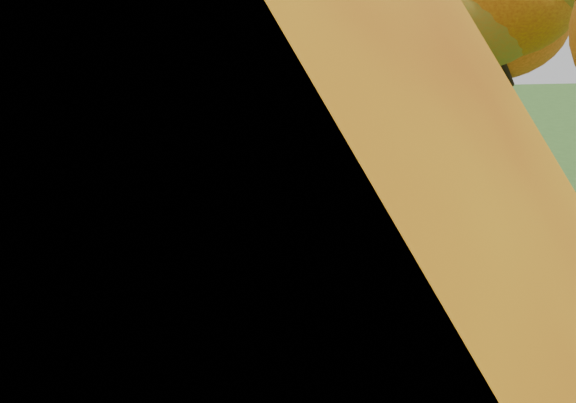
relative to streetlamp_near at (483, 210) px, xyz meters
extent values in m
cube|color=black|center=(-3.95, 17.00, -4.69)|extent=(6.50, 90.00, 0.04)
cube|color=silver|center=(-3.95, 17.00, -4.67)|extent=(0.12, 90.00, 0.01)
cube|color=#80450B|center=(-12.95, 17.00, -4.70)|extent=(12.00, 90.00, 0.02)
cube|color=orange|center=(-7.00, 17.00, -4.67)|extent=(0.90, 90.00, 0.01)
cylinder|color=black|center=(-10.85, -2.50, -0.43)|extent=(0.60, 0.60, 8.58)
ellipsoid|color=orange|center=(-10.85, -2.50, 4.93)|extent=(9.20, 9.20, 7.18)
cylinder|color=black|center=(-11.45, 8.50, -0.14)|extent=(0.60, 0.60, 9.15)
cylinder|color=black|center=(-10.85, 18.50, -0.71)|extent=(0.60, 0.60, 8.00)
ellipsoid|color=orange|center=(-10.85, 18.50, 4.29)|extent=(9.20, 9.20, 7.18)
cylinder|color=black|center=(-11.45, 30.50, -0.43)|extent=(0.60, 0.60, 8.58)
ellipsoid|color=orange|center=(-11.45, 30.50, 4.93)|extent=(8.00, 8.00, 6.24)
cylinder|color=black|center=(-10.85, 41.50, -0.14)|extent=(0.60, 0.60, 9.15)
ellipsoid|color=orange|center=(-10.85, 41.50, 5.58)|extent=(9.20, 9.20, 7.18)
cylinder|color=black|center=(-11.45, 51.50, -0.71)|extent=(0.60, 0.60, 8.00)
ellipsoid|color=orange|center=(-11.45, 51.50, 4.29)|extent=(8.00, 8.00, 6.24)
cylinder|color=black|center=(3.55, 7.50, -0.11)|extent=(0.60, 0.60, 9.22)
cylinder|color=black|center=(2.95, 19.50, -0.62)|extent=(0.60, 0.60, 8.19)
ellipsoid|color=#BA7A0D|center=(2.95, 19.50, 4.50)|extent=(9.20, 9.20, 7.18)
cylinder|color=black|center=(3.55, 29.50, -0.36)|extent=(0.60, 0.60, 8.70)
ellipsoid|color=#BA7A0D|center=(3.55, 29.50, 5.08)|extent=(8.20, 8.20, 6.40)
cylinder|color=black|center=(2.95, 40.50, -0.11)|extent=(0.60, 0.60, 9.22)
ellipsoid|color=#BA7A0D|center=(2.95, 40.50, 5.65)|extent=(9.20, 9.20, 7.18)
cylinder|color=black|center=(3.55, 52.50, -0.62)|extent=(0.60, 0.60, 8.19)
ellipsoid|color=#BA7A0D|center=(3.55, 52.50, 4.50)|extent=(8.20, 8.20, 6.40)
cube|color=black|center=(-7.65, 0.60, -4.45)|extent=(0.11, 0.11, 0.52)
cube|color=black|center=(-7.65, 3.20, -4.45)|extent=(0.11, 0.11, 0.52)
cube|color=black|center=(-7.65, 5.80, -4.45)|extent=(0.11, 0.11, 0.52)
cube|color=black|center=(-7.65, 8.40, -4.45)|extent=(0.11, 0.11, 0.52)
cylinder|color=#333538|center=(0.25, 0.00, -0.71)|extent=(0.14, 0.14, 8.00)
cylinder|color=#333538|center=(-0.85, 0.00, 3.19)|extent=(2.20, 0.11, 0.11)
cube|color=#333538|center=(-1.95, 0.00, 3.07)|extent=(0.35, 0.18, 0.14)
cylinder|color=#333538|center=(0.25, 22.00, -0.71)|extent=(0.14, 0.14, 8.00)
cylinder|color=#333538|center=(-0.85, 22.00, 3.19)|extent=(2.20, 0.11, 0.11)
cube|color=#333538|center=(-1.95, 22.00, 3.07)|extent=(0.35, 0.18, 0.14)
cylinder|color=#333538|center=(0.25, 44.00, -0.71)|extent=(0.14, 0.14, 8.00)
cylinder|color=#333538|center=(-0.85, 44.00, 3.19)|extent=(2.20, 0.11, 0.11)
cube|color=#333538|center=(-1.95, 44.00, 3.07)|extent=(0.35, 0.18, 0.14)
cube|color=#48110B|center=(-2.63, 3.58, -4.19)|extent=(3.03, 11.83, 0.96)
cube|color=silver|center=(-2.63, 3.58, -3.02)|extent=(3.03, 11.83, 1.39)
cube|color=silver|center=(-2.63, 3.58, -1.95)|extent=(2.97, 11.59, 0.75)
cube|color=#4C1A5B|center=(-2.63, 3.58, -3.66)|extent=(3.05, 11.85, 0.13)
cube|color=black|center=(-2.63, 3.58, -2.59)|extent=(3.03, 10.89, 0.91)
cube|color=black|center=(-2.45, -2.26, -2.80)|extent=(2.35, 0.13, 1.50)
cube|color=yellow|center=(-2.45, -2.26, -1.87)|extent=(1.47, 0.11, 0.30)
cylinder|color=black|center=(-3.73, -0.45, -4.14)|extent=(0.33, 1.08, 1.07)
cylinder|color=black|center=(-1.30, -0.37, -4.14)|extent=(0.33, 1.08, 1.07)
cylinder|color=black|center=(-3.96, 7.07, -4.14)|extent=(0.33, 1.08, 1.07)
cylinder|color=black|center=(-1.53, 7.14, -4.14)|extent=(0.33, 1.08, 1.07)
imported|color=silver|center=(-6.21, 20.57, -3.96)|extent=(1.92, 4.27, 1.42)
imported|color=#A9ACB1|center=(-6.30, 34.09, -4.04)|extent=(1.97, 4.02, 1.27)
imported|color=black|center=(-6.30, 34.95, -3.98)|extent=(3.03, 5.07, 1.38)
camera|label=1|loc=(-7.56, -14.50, 4.93)|focal=38.00mm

